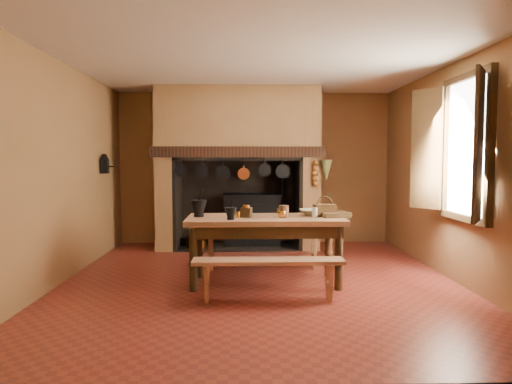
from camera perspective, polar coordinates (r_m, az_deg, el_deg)
floor at (r=5.99m, az=0.42°, el=-11.00°), size 5.50×5.50×0.00m
ceiling at (r=5.92m, az=0.44°, el=16.17°), size 5.50×5.50×0.00m
back_wall at (r=8.54m, az=-0.20°, el=2.99°), size 5.00×0.02×2.80m
wall_left at (r=6.23m, az=-23.23°, el=2.29°), size 0.02×5.50×2.80m
wall_right at (r=6.39m, az=23.48°, el=2.31°), size 0.02×5.50×2.80m
wall_front at (r=3.05m, az=2.19°, el=1.16°), size 5.00×0.02×2.80m
chimney_breast at (r=8.10m, az=-2.26°, el=5.84°), size 2.95×0.96×2.80m
iron_range at (r=8.30m, az=-0.44°, el=-3.38°), size 1.12×0.55×1.60m
hearth_pans at (r=8.18m, az=-7.53°, el=-6.29°), size 0.51×0.62×0.20m
hanging_pans at (r=7.60m, az=-2.60°, el=2.56°), size 1.92×0.29×0.27m
onion_string at (r=7.67m, az=7.46°, el=2.32°), size 0.12×0.10×0.46m
herb_bunch at (r=7.70m, az=8.79°, el=2.68°), size 0.20×0.20×0.35m
window at (r=5.96m, az=23.87°, el=5.09°), size 0.39×1.75×1.76m
wall_coffee_mill at (r=7.67m, az=-18.41°, el=3.54°), size 0.23×0.16×0.31m
work_table at (r=5.72m, az=1.15°, el=-4.45°), size 1.94×0.86×0.84m
bench_front at (r=5.08m, az=1.54°, el=-9.69°), size 1.66×0.29×0.47m
bench_back at (r=6.52m, az=0.84°, el=-6.34°), size 1.81×0.32×0.51m
mortar_large at (r=5.75m, az=-7.18°, el=-1.91°), size 0.21×0.21×0.36m
mortar_small at (r=5.45m, az=-3.19°, el=-2.60°), size 0.15×0.15×0.25m
coffee_grinder at (r=5.65m, az=-1.20°, el=-2.46°), size 0.18×0.15×0.19m
brass_mug_a at (r=5.63m, az=-2.29°, el=-2.83°), size 0.09×0.09×0.08m
brass_mug_b at (r=5.96m, az=3.00°, el=-2.43°), size 0.09×0.09×0.08m
mixing_bowl at (r=5.92m, az=7.03°, el=-2.52°), size 0.38×0.38×0.08m
stoneware_crock at (r=5.66m, az=3.50°, el=-2.43°), size 0.14×0.14×0.15m
glass_jar at (r=5.69m, az=7.32°, el=-2.54°), size 0.07×0.07×0.13m
wicker_basket at (r=5.82m, az=8.58°, el=-2.21°), size 0.28×0.22×0.26m
wooden_tray at (r=5.79m, az=9.84°, el=-2.80°), size 0.39×0.32×0.06m
brass_cup at (r=5.64m, az=3.27°, el=-2.79°), size 0.12×0.12×0.09m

